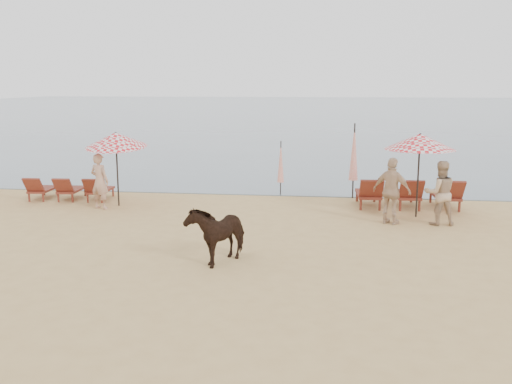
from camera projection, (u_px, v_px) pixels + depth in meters
The scene contains 12 objects.
ground at pixel (223, 298), 10.80m from camera, with size 120.00×120.00×0.00m, color tan.
sea at pixel (316, 109), 88.73m from camera, with size 160.00×140.00×0.06m, color #51606B.
lounger_cluster_left at pixel (69, 189), 19.73m from camera, with size 2.74×1.70×0.59m.
lounger_cluster_right at pixel (408, 193), 18.46m from camera, with size 3.28×2.02×0.71m.
umbrella_open_left_b at pixel (116, 140), 18.51m from camera, with size 1.99×2.02×2.53m.
umbrella_open_right at pixel (420, 142), 16.91m from camera, with size 2.09×2.09×2.55m.
umbrella_closed_left at pixel (281, 162), 20.44m from camera, with size 0.24×0.24×1.98m.
umbrella_closed_right at pixel (354, 152), 19.89m from camera, with size 0.32×0.32×2.64m.
cow at pixel (217, 232), 12.94m from camera, with size 0.73×1.61×1.36m, color black.
beachgoer_left at pixel (100, 181), 18.32m from camera, with size 0.66×0.43×1.80m, color tan.
beachgoer_right_a at pixel (440, 193), 16.24m from camera, with size 0.90×0.70×1.85m, color tan.
beachgoer_right_b at pixel (392, 191), 16.31m from camera, with size 1.13×0.47×1.93m, color tan.
Camera 1 is at (1.91, -10.07, 4.03)m, focal length 40.00 mm.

